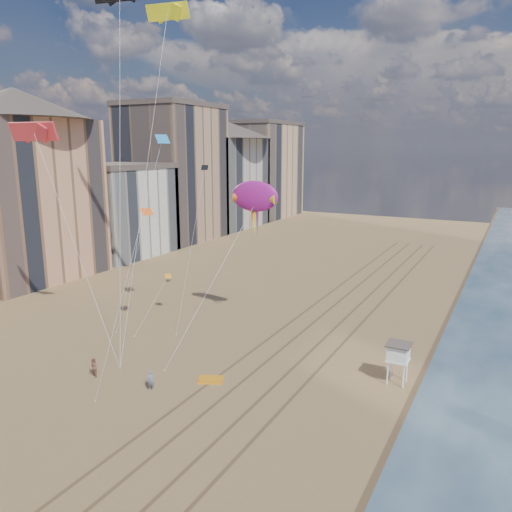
{
  "coord_description": "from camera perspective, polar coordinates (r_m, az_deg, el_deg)",
  "views": [
    {
      "loc": [
        20.94,
        -16.12,
        19.96
      ],
      "look_at": [
        -1.35,
        26.0,
        9.5
      ],
      "focal_mm": 35.0,
      "sensor_mm": 36.0,
      "label": 1
    }
  ],
  "objects": [
    {
      "name": "wet_sand",
      "position": [
        59.6,
        24.59,
        -8.36
      ],
      "size": [
        260.0,
        260.0,
        0.0
      ],
      "primitive_type": "plane",
      "color": "#42301E",
      "rests_on": "ground"
    },
    {
      "name": "tracks",
      "position": [
        53.51,
        5.79,
        -9.58
      ],
      "size": [
        7.68,
        120.0,
        0.01
      ],
      "color": "brown",
      "rests_on": "ground"
    },
    {
      "name": "buildings",
      "position": [
        105.66,
        -11.43,
        8.66
      ],
      "size": [
        34.72,
        131.35,
        29.0
      ],
      "color": "#C6B284",
      "rests_on": "ground"
    },
    {
      "name": "lifeguard_stand",
      "position": [
        44.85,
        15.96,
        -10.61
      ],
      "size": [
        2.02,
        2.02,
        3.64
      ],
      "color": "white",
      "rests_on": "ground"
    },
    {
      "name": "grounded_kite",
      "position": [
        44.9,
        -5.21,
        -13.9
      ],
      "size": [
        2.51,
        2.14,
        0.24
      ],
      "primitive_type": "cube",
      "rotation": [
        0.0,
        0.0,
        0.44
      ],
      "color": "orange",
      "rests_on": "ground"
    },
    {
      "name": "show_kite",
      "position": [
        53.59,
        -0.15,
        6.79
      ],
      "size": [
        4.99,
        7.48,
        19.55
      ],
      "color": "#93167A",
      "rests_on": "ground"
    },
    {
      "name": "kite_flyer_a",
      "position": [
        43.8,
        -11.91,
        -13.72
      ],
      "size": [
        0.77,
        0.7,
        1.77
      ],
      "primitive_type": "imported",
      "rotation": [
        0.0,
        0.0,
        0.55
      ],
      "color": "slate",
      "rests_on": "ground"
    },
    {
      "name": "kite_flyer_b",
      "position": [
        47.27,
        -18.08,
        -12.04
      ],
      "size": [
        1.12,
        1.06,
        1.82
      ],
      "primitive_type": "imported",
      "rotation": [
        0.0,
        0.0,
        -0.58
      ],
      "color": "#935D4B",
      "rests_on": "ground"
    },
    {
      "name": "parafoils",
      "position": [
        58.84,
        -16.64,
        23.12
      ],
      "size": [
        13.26,
        13.09,
        17.12
      ],
      "color": "black",
      "rests_on": "ground"
    },
    {
      "name": "small_kites",
      "position": [
        55.64,
        -10.51,
        6.45
      ],
      "size": [
        13.37,
        16.31,
        16.41
      ],
      "color": "black",
      "rests_on": "ground"
    }
  ]
}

